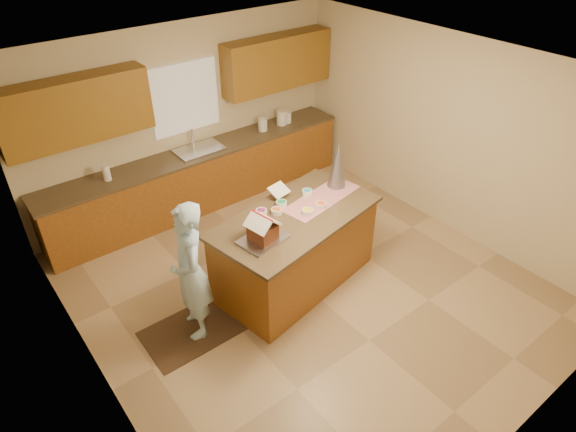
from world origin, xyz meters
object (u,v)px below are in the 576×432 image
object	(u,v)px
island_base	(295,251)
gingerbread_house	(263,230)
tinsel_tree	(338,165)
boy	(191,272)

from	to	relation	value
island_base	gingerbread_house	distance (m)	0.90
tinsel_tree	boy	distance (m)	2.26
island_base	gingerbread_house	xyz separation A→B (m)	(-0.58, -0.16, 0.67)
island_base	boy	bearing A→B (deg)	168.09
tinsel_tree	boy	size ratio (longest dim) A/B	0.36
boy	island_base	bearing A→B (deg)	105.35
island_base	tinsel_tree	size ratio (longest dim) A/B	3.27
tinsel_tree	gingerbread_house	bearing A→B (deg)	-165.63
tinsel_tree	gingerbread_house	size ratio (longest dim) A/B	1.70
boy	tinsel_tree	bearing A→B (deg)	111.30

